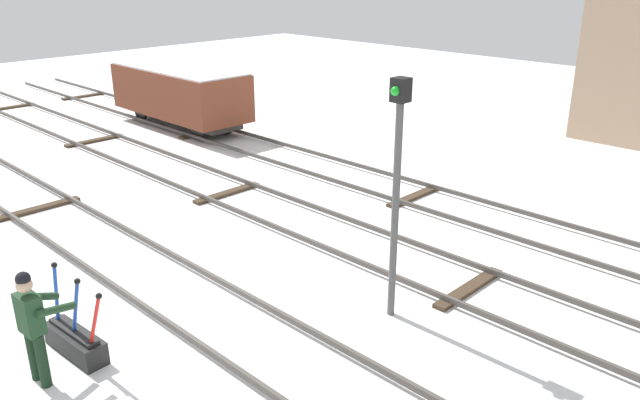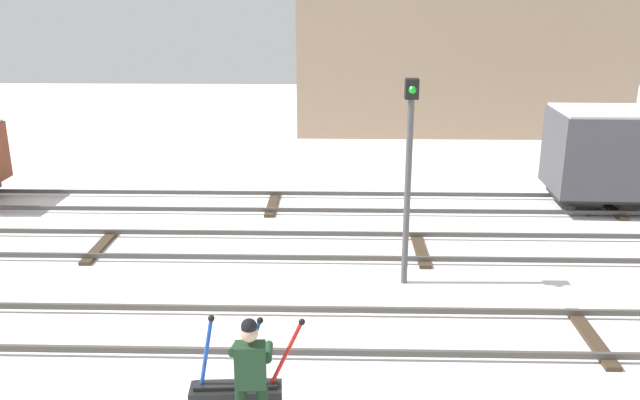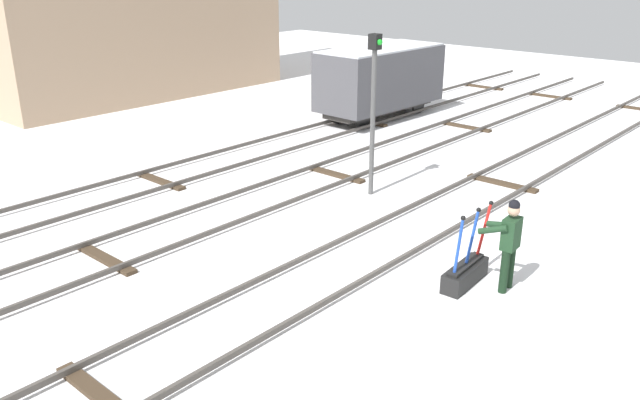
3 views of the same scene
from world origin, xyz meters
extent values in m
plane|color=white|center=(0.00, 0.00, 0.00)|extent=(60.00, 60.00, 0.00)
cube|color=#4C4742|center=(0.00, -0.72, 0.13)|extent=(44.00, 0.07, 0.10)
cube|color=#4C4742|center=(0.00, 0.72, 0.13)|extent=(44.00, 0.07, 0.10)
cube|color=#423323|center=(-5.87, 0.00, 0.04)|extent=(0.24, 1.94, 0.08)
cube|color=#423323|center=(5.87, 0.00, 0.04)|extent=(0.24, 1.94, 0.08)
cube|color=#4C4742|center=(0.00, 3.06, 0.13)|extent=(44.00, 0.07, 0.10)
cube|color=#4C4742|center=(0.00, 4.50, 0.13)|extent=(44.00, 0.07, 0.10)
cube|color=#423323|center=(-3.52, 3.78, 0.04)|extent=(0.24, 1.94, 0.08)
cube|color=#423323|center=(3.52, 3.78, 0.04)|extent=(0.24, 1.94, 0.08)
cube|color=#423323|center=(10.56, 3.78, 0.04)|extent=(0.24, 1.94, 0.08)
cube|color=#423323|center=(17.60, 3.78, 0.04)|extent=(0.24, 1.94, 0.08)
cube|color=#4C4742|center=(0.00, 6.18, 0.13)|extent=(44.00, 0.07, 0.10)
cube|color=#4C4742|center=(0.00, 7.62, 0.13)|extent=(44.00, 0.07, 0.10)
cube|color=#423323|center=(0.00, 6.90, 0.04)|extent=(0.24, 1.94, 0.08)
cube|color=#423323|center=(8.80, 6.90, 0.04)|extent=(0.24, 1.94, 0.08)
cube|color=#423323|center=(17.60, 6.90, 0.04)|extent=(0.24, 1.94, 0.08)
cube|color=black|center=(0.34, -2.04, 0.18)|extent=(1.26, 0.44, 0.36)
cube|color=black|center=(0.34, -2.04, 0.39)|extent=(1.13, 0.27, 0.06)
cylinder|color=#1E47B7|center=(-0.03, -2.07, 0.88)|extent=(0.24, 0.07, 1.04)
sphere|color=black|center=(0.07, -2.06, 1.39)|extent=(0.09, 0.09, 0.09)
cylinder|color=#1E47B7|center=(0.52, -2.03, 0.85)|extent=(0.41, 0.08, 1.01)
sphere|color=black|center=(0.70, -2.02, 1.35)|extent=(0.09, 0.09, 0.09)
cylinder|color=red|center=(1.02, -2.00, 0.84)|extent=(0.49, 0.09, 0.98)
sphere|color=black|center=(1.24, -1.98, 1.32)|extent=(0.09, 0.09, 0.09)
cylinder|color=black|center=(0.52, -2.71, 0.41)|extent=(0.15, 0.15, 0.81)
cylinder|color=black|center=(0.78, -2.70, 0.41)|extent=(0.15, 0.15, 0.81)
cube|color=#1E3D23|center=(0.65, -2.70, 1.10)|extent=(0.40, 0.26, 0.58)
sphere|color=tan|center=(0.65, -2.70, 1.54)|extent=(0.22, 0.22, 0.22)
sphere|color=black|center=(0.65, -2.70, 1.63)|extent=(0.20, 0.20, 0.20)
cylinder|color=#1E3D23|center=(0.42, -2.47, 1.18)|extent=(0.15, 0.55, 0.30)
cylinder|color=#1E3D23|center=(0.84, -2.42, 1.13)|extent=(0.15, 0.56, 0.20)
cylinder|color=#4C4C4C|center=(3.01, 2.16, 1.80)|extent=(0.12, 0.12, 3.59)
cube|color=black|center=(3.01, 2.16, 3.77)|extent=(0.24, 0.24, 0.36)
sphere|color=green|center=(3.01, 2.03, 3.77)|extent=(0.14, 0.14, 0.14)
cube|color=#2D2B28|center=(9.72, 6.90, 0.40)|extent=(4.84, 1.41, 0.20)
cube|color=#4C4C51|center=(9.72, 6.90, 1.51)|extent=(5.12, 2.26, 2.02)
cube|color=silver|center=(9.72, 6.90, 2.55)|extent=(5.02, 2.17, 0.06)
cylinder|color=black|center=(8.06, 6.37, 0.35)|extent=(0.70, 0.12, 0.70)
cylinder|color=black|center=(8.09, 7.53, 0.35)|extent=(0.70, 0.12, 0.70)
cylinder|color=black|center=(11.34, 6.27, 0.35)|extent=(0.70, 0.12, 0.70)
cylinder|color=black|center=(11.38, 7.43, 0.35)|extent=(0.70, 0.12, 0.70)
camera|label=1|loc=(8.58, -5.21, 5.55)|focal=35.28mm
camera|label=2|loc=(1.68, -9.88, 5.51)|focal=37.72mm
camera|label=3|loc=(-9.33, -7.09, 5.65)|focal=36.36mm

